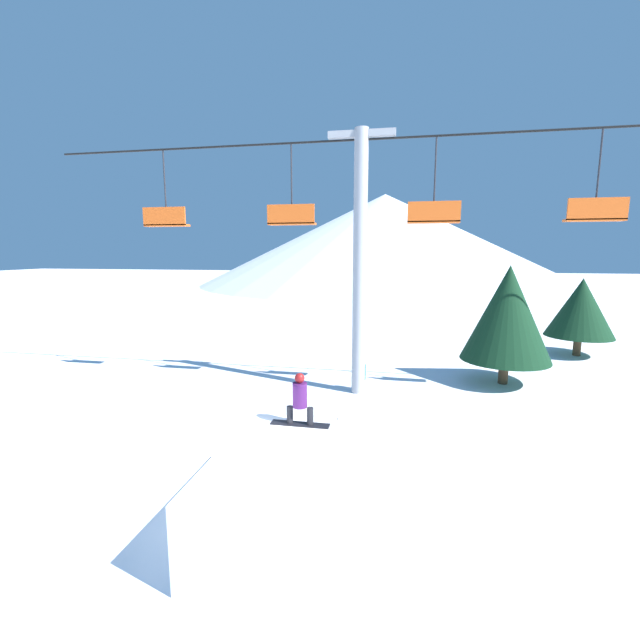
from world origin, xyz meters
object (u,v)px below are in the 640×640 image
(snow_ramp, at_px, (271,490))
(pine_tree_near, at_px, (507,313))
(distant_skier, at_px, (363,374))
(snowboarder, at_px, (300,400))

(snow_ramp, distance_m, pine_tree_near, 12.85)
(distant_skier, bearing_deg, pine_tree_near, 20.06)
(snow_ramp, xyz_separation_m, snowboarder, (0.25, 1.41, 1.37))
(snow_ramp, height_order, snowboarder, snowboarder)
(snow_ramp, height_order, pine_tree_near, pine_tree_near)
(snowboarder, distance_m, pine_tree_near, 11.38)
(snow_ramp, relative_size, pine_tree_near, 0.82)
(snow_ramp, xyz_separation_m, distant_skier, (0.96, 8.78, -0.12))
(snowboarder, bearing_deg, distant_skier, 84.53)
(pine_tree_near, bearing_deg, distant_skier, -159.94)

